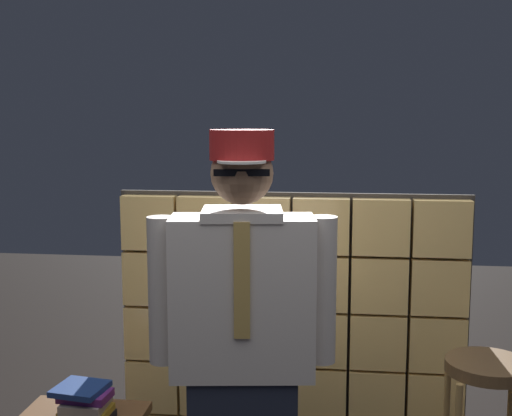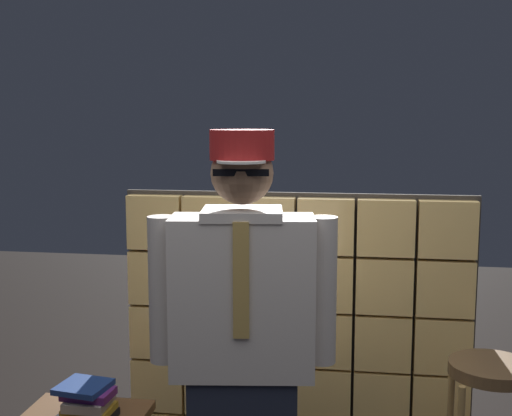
% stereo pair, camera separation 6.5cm
% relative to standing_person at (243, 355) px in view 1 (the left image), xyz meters
% --- Properties ---
extents(glass_block_wall, '(1.70, 0.10, 1.42)m').
position_rel_standing_person_xyz_m(glass_block_wall, '(0.12, 0.82, -0.21)').
color(glass_block_wall, '#F2C672').
rests_on(glass_block_wall, ground).
extents(standing_person, '(0.69, 0.32, 1.72)m').
position_rel_standing_person_xyz_m(standing_person, '(0.00, 0.00, 0.00)').
color(standing_person, '#1E2333').
rests_on(standing_person, ground).
extents(bar_stool, '(0.34, 0.34, 0.79)m').
position_rel_standing_person_xyz_m(bar_stool, '(0.95, 0.34, -0.31)').
color(bar_stool, brown).
rests_on(bar_stool, ground).
extents(book_stack, '(0.24, 0.22, 0.16)m').
position_rel_standing_person_xyz_m(book_stack, '(-0.69, 0.18, -0.31)').
color(book_stack, black).
rests_on(book_stack, side_table).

